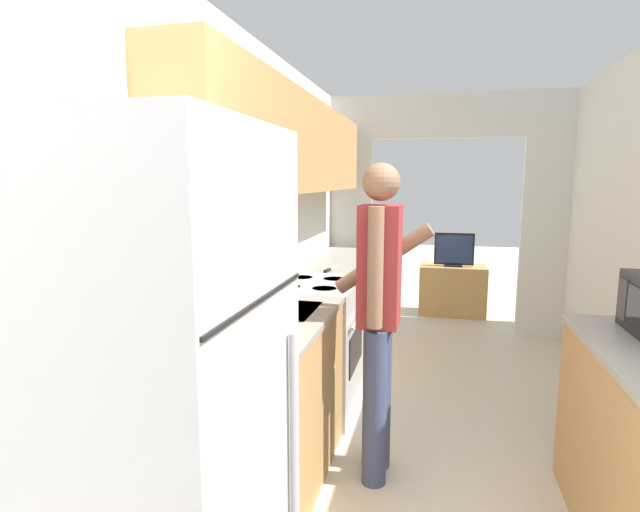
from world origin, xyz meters
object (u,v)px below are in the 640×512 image
refrigerator (162,416)px  television (454,250)px  person (379,313)px  tv_cabinet (452,290)px  range_oven (312,344)px  knife (329,269)px

refrigerator → television: refrigerator is taller
person → tv_cabinet: (0.49, 3.56, -0.62)m
range_oven → tv_cabinet: bearing=69.5°
person → television: (0.49, 3.52, -0.13)m
tv_cabinet → knife: (-1.03, -2.31, 0.62)m
person → knife: person is taller
person → knife: bearing=25.3°
tv_cabinet → television: television is taller
range_oven → refrigerator: bearing=-89.3°
refrigerator → knife: 2.51m
television → tv_cabinet: bearing=90.0°
person → range_oven: bearing=38.3°
range_oven → television: range_oven is taller
knife → range_oven: bearing=-83.9°
refrigerator → person: size_ratio=1.04×
person → knife: size_ratio=4.97×
refrigerator → tv_cabinet: 4.96m
tv_cabinet → knife: 2.61m
range_oven → television: 2.97m
range_oven → tv_cabinet: 3.00m
tv_cabinet → range_oven: bearing=-110.5°
person → television: bearing=-6.1°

